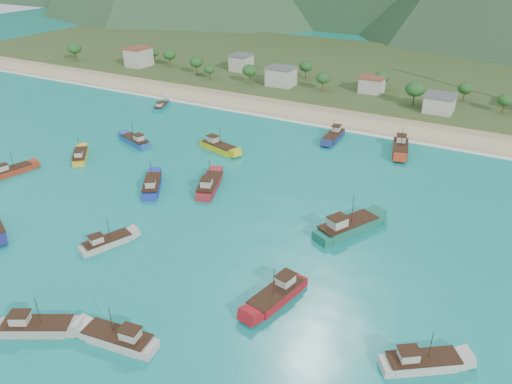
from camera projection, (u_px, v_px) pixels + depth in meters
The scene contains 21 objects.
ground at pixel (216, 250), 87.65m from camera, with size 600.00×600.00×0.00m, color #0C7889.
beach at pixel (359, 121), 149.37m from camera, with size 400.00×18.00×1.20m, color beige.
land at pixel (408, 76), 197.02m from camera, with size 400.00×110.00×2.40m, color #385123.
surf_line at pixel (348, 130), 141.94m from camera, with size 400.00×2.50×0.08m, color white.
village at pixel (415, 92), 160.30m from camera, with size 218.26×28.16×7.13m.
vegetation at pixel (389, 86), 164.81m from camera, with size 271.82×25.39×8.80m.
boat_1 at pixel (334, 137), 135.44m from camera, with size 3.63×10.96×6.41m.
boat_2 at pixel (152, 186), 108.51m from camera, with size 8.77×11.06×6.54m.
boat_3 at pixel (277, 295), 75.42m from camera, with size 5.60×11.77×6.69m.
boat_4 at pixel (11, 171), 115.61m from camera, with size 5.13×10.11×5.74m.
boat_5 at pixel (119, 339), 67.26m from camera, with size 10.99×4.47×6.31m.
boat_7 at pixel (421, 363), 63.62m from camera, with size 10.16×8.38×6.07m.
boat_8 at pixel (36, 327), 69.33m from camera, with size 10.76×7.79×6.24m.
boat_9 at pixel (209, 186), 108.48m from camera, with size 7.24×12.21×6.93m.
boat_12 at pixel (161, 107), 159.48m from camera, with size 5.68×9.20×5.23m.
boat_13 at pixel (107, 243), 88.68m from camera, with size 6.06×9.68×5.51m.
boat_17 at pixel (80, 157), 123.32m from camera, with size 8.55×9.36×5.80m.
boat_19 at pixel (400, 148), 127.52m from camera, with size 6.17×12.59×7.15m.
boat_22 at pixel (218, 147), 128.49m from camera, with size 11.62×6.21×6.58m.
boat_23 at pixel (347, 228), 92.45m from camera, with size 9.69×13.74×7.93m.
boat_25 at pixel (136, 141), 132.30m from camera, with size 10.91×6.43×6.19m.
Camera 1 is at (41.24, -61.00, 49.16)m, focal length 35.00 mm.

